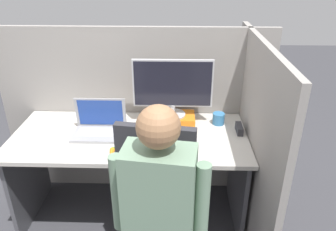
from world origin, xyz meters
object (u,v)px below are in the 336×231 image
object	(u,v)px
laptop	(100,127)
carrot_toy	(111,153)
office_chair	(158,226)
monitor	(173,86)
stapler	(239,129)
paper_box	(173,119)
person	(161,219)
coffee_mug	(218,119)

from	to	relation	value
laptop	carrot_toy	distance (m)	0.32
laptop	office_chair	size ratio (longest dim) A/B	0.33
monitor	laptop	size ratio (longest dim) A/B	1.61
monitor	stapler	distance (m)	0.57
laptop	office_chair	bearing A→B (deg)	-57.11
monitor	carrot_toy	distance (m)	0.68
paper_box	person	size ratio (longest dim) A/B	0.25
carrot_toy	person	xyz separation A→B (m)	(0.35, -0.59, 0.02)
laptop	stapler	size ratio (longest dim) A/B	2.78
person	coffee_mug	distance (m)	1.13
carrot_toy	person	size ratio (longest dim) A/B	0.09
paper_box	coffee_mug	world-z (taller)	coffee_mug
monitor	laptop	distance (m)	0.61
office_chair	coffee_mug	world-z (taller)	office_chair
carrot_toy	coffee_mug	bearing A→B (deg)	32.45
office_chair	laptop	bearing A→B (deg)	122.89
paper_box	coffee_mug	bearing A→B (deg)	-2.86
monitor	paper_box	bearing A→B (deg)	-90.00
laptop	stapler	world-z (taller)	laptop
laptop	person	world-z (taller)	person
laptop	monitor	bearing A→B (deg)	20.81
laptop	person	size ratio (longest dim) A/B	0.27
coffee_mug	carrot_toy	bearing A→B (deg)	-147.55
paper_box	stapler	distance (m)	0.51
monitor	carrot_toy	size ratio (longest dim) A/B	4.99
paper_box	stapler	bearing A→B (deg)	-16.67
coffee_mug	laptop	bearing A→B (deg)	-168.48
monitor	person	xyz separation A→B (m)	(-0.04, -1.08, -0.26)
laptop	office_chair	world-z (taller)	office_chair
laptop	coffee_mug	size ratio (longest dim) A/B	4.05
paper_box	coffee_mug	xyz separation A→B (m)	(0.35, -0.02, 0.01)
person	laptop	bearing A→B (deg)	118.75
laptop	stapler	distance (m)	1.01
paper_box	person	world-z (taller)	person
coffee_mug	paper_box	bearing A→B (deg)	177.14
paper_box	laptop	distance (m)	0.56
monitor	person	world-z (taller)	person
person	paper_box	bearing A→B (deg)	87.96
monitor	carrot_toy	xyz separation A→B (m)	(-0.39, -0.49, -0.28)
office_chair	coffee_mug	bearing A→B (deg)	65.16
laptop	coffee_mug	xyz separation A→B (m)	(0.87, 0.18, -0.01)
person	coffee_mug	size ratio (longest dim) A/B	14.75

